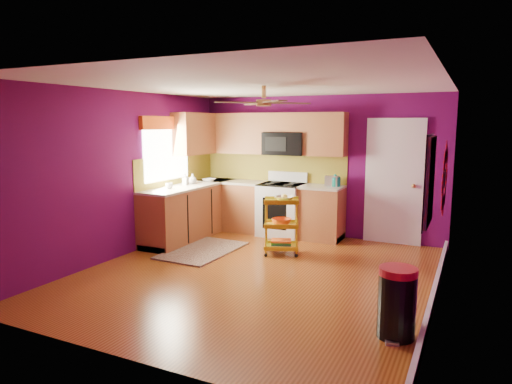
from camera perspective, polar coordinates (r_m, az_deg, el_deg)
The scene contains 18 objects.
ground at distance 6.24m, azimuth 0.14°, elevation -10.24°, with size 5.00×5.00×0.00m, color brown.
room_envelope at distance 5.91m, azimuth 0.38°, elevation 4.89°, with size 4.54×5.04×2.52m.
lower_cabinets at distance 8.29m, azimuth -2.82°, elevation -2.41°, with size 2.81×2.31×0.94m.
electric_range at distance 8.26m, azimuth 3.23°, elevation -2.11°, with size 0.76×0.66×1.13m.
upper_cabinetry at distance 8.40m, azimuth -1.09°, elevation 7.13°, with size 2.80×2.30×1.26m.
left_window at distance 7.97m, azimuth -11.11°, elevation 6.44°, with size 0.08×1.35×1.08m.
panel_door at distance 7.95m, azimuth 16.87°, elevation 1.07°, with size 0.95×0.11×2.15m.
right_wall_art at distance 5.03m, azimuth 21.90°, elevation 1.46°, with size 0.04×2.74×1.04m.
ceiling_fan at distance 6.09m, azimuth 0.98°, elevation 11.19°, with size 1.01×1.01×0.26m.
shag_rug at distance 7.36m, azimuth -6.68°, elevation -7.26°, with size 0.90×1.46×0.02m, color black.
rolling_cart at distance 7.05m, azimuth 3.25°, elevation -3.94°, with size 0.63×0.55×0.95m.
trash_can at distance 4.61m, azimuth 17.19°, elevation -13.08°, with size 0.44×0.44×0.68m.
teal_kettle at distance 7.96m, azimuth 9.87°, elevation 1.32°, with size 0.18×0.18×0.21m.
toaster at distance 7.96m, azimuth 9.48°, elevation 1.38°, with size 0.22×0.15×0.18m, color beige.
soap_bottle_a at distance 8.08m, azimuth -8.80°, elevation 1.56°, with size 0.09×0.09×0.20m, color #EA3F72.
soap_bottle_b at distance 8.27m, azimuth -7.92°, elevation 1.66°, with size 0.14×0.14×0.18m, color white.
counter_dish at distance 8.51m, azimuth -5.89°, elevation 1.49°, with size 0.23×0.23×0.06m, color white.
counter_cup at distance 7.68m, azimuth -10.79°, elevation 0.76°, with size 0.12×0.12×0.10m, color white.
Camera 1 is at (2.55, -5.32, 2.01)m, focal length 32.00 mm.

